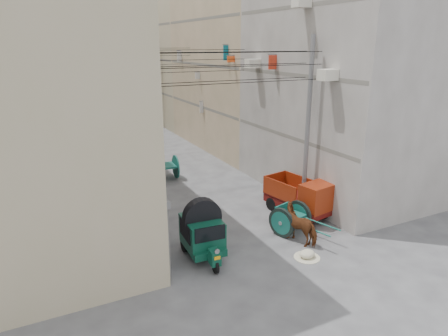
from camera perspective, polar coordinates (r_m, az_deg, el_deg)
ground at (r=13.30m, az=14.50°, el=-18.21°), size 140.00×140.00×0.00m
building_row_left at (r=42.07m, az=-28.03°, el=13.85°), size 8.00×62.00×14.00m
building_row_right at (r=44.83m, az=-6.50°, el=15.79°), size 8.00×62.00×14.00m
end_cap_building at (r=74.32m, az=-21.48°, el=15.37°), size 22.00×10.00×13.00m
shutters_left at (r=19.63m, az=-14.66°, el=-1.39°), size 0.18×14.40×2.88m
signboards at (r=30.80m, az=-12.33°, el=9.17°), size 8.22×40.52×5.67m
ac_units at (r=19.16m, az=9.45°, el=16.60°), size 0.70×6.55×3.35m
utility_poles at (r=26.28m, az=-9.79°, el=9.21°), size 7.40×22.20×8.00m
overhead_cables at (r=23.56m, az=-8.22°, el=15.14°), size 7.40×22.52×1.12m
auto_rickshaw at (r=14.86m, az=-3.10°, el=-8.97°), size 1.53×2.52×1.75m
tonga_cart at (r=17.00m, az=9.47°, el=-7.08°), size 1.82×2.95×1.25m
mini_truck at (r=18.49m, az=11.35°, el=-4.42°), size 1.97×3.40×1.80m
second_cart at (r=23.44m, az=-8.65°, el=0.09°), size 1.63×1.46×1.38m
feed_sack at (r=15.45m, az=11.79°, el=-11.93°), size 0.61×0.49×0.30m
horse at (r=16.35m, az=11.03°, el=-7.91°), size 1.24×1.86×1.45m
distant_car_white at (r=34.90m, az=-17.46°, el=4.86°), size 1.71×3.28×1.07m
distant_car_grey at (r=35.99m, az=-10.76°, el=5.82°), size 1.69×3.75×1.19m
distant_car_green at (r=45.35m, az=-18.87°, el=7.46°), size 2.00×3.83×1.06m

